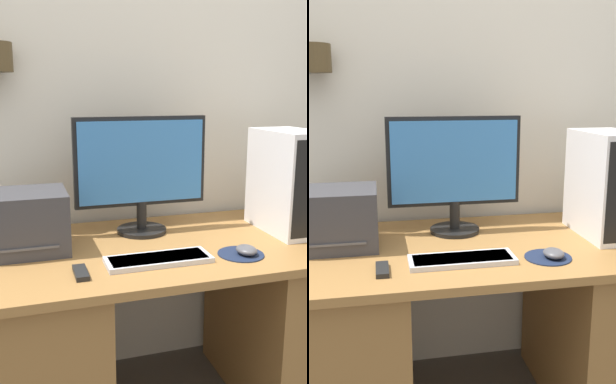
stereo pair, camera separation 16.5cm
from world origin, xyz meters
The scene contains 9 objects.
wall_back centered at (0.00, 0.79, 1.35)m, with size 6.40×0.19×2.70m.
desk centered at (0.00, 0.37, 0.38)m, with size 1.38×0.74×0.73m.
monitor centered at (-0.07, 0.54, 0.99)m, with size 0.54×0.20×0.47m.
keyboard centered at (-0.11, 0.20, 0.74)m, with size 0.36×0.13×0.02m.
mousepad centered at (0.20, 0.18, 0.73)m, with size 0.16×0.16×0.00m.
mouse centered at (0.21, 0.17, 0.75)m, with size 0.07×0.09×0.03m.
computer_tower centered at (0.52, 0.39, 0.93)m, with size 0.20×0.35×0.42m.
printer centered at (-0.52, 0.45, 0.83)m, with size 0.28×0.26×0.22m.
remote_control centered at (-0.37, 0.16, 0.73)m, with size 0.04×0.11×0.02m.
Camera 1 is at (-0.54, -1.17, 1.29)m, focal length 42.00 mm.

